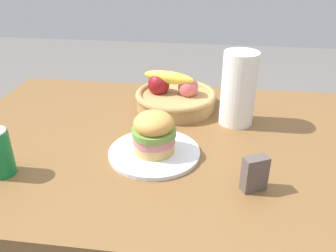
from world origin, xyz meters
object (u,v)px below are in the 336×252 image
at_px(sandwich, 154,132).
at_px(napkin_holder, 255,174).
at_px(plate, 154,152).
at_px(paper_towel_roll, 238,89).
at_px(fruit_basket, 175,96).

height_order(sandwich, napkin_holder, sandwich).
bearing_deg(plate, paper_towel_roll, 44.74).
bearing_deg(fruit_basket, napkin_holder, -61.25).
bearing_deg(sandwich, plate, 0.00).
xyz_separation_m(sandwich, paper_towel_roll, (0.23, 0.23, 0.05)).
relative_size(sandwich, paper_towel_roll, 0.51).
bearing_deg(paper_towel_roll, sandwich, -135.26).
relative_size(paper_towel_roll, napkin_holder, 2.67).
height_order(fruit_basket, napkin_holder, fruit_basket).
height_order(paper_towel_roll, napkin_holder, paper_towel_roll).
bearing_deg(sandwich, napkin_holder, -24.86).
xyz_separation_m(plate, paper_towel_roll, (0.23, 0.23, 0.11)).
bearing_deg(napkin_holder, paper_towel_roll, 68.66).
distance_m(fruit_basket, paper_towel_roll, 0.25).
distance_m(fruit_basket, napkin_holder, 0.51).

